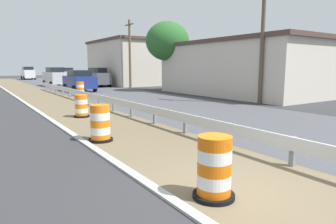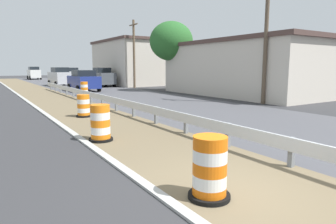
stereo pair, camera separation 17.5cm
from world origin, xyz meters
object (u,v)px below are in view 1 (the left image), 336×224
object	(u,v)px
car_mid_far_lane	(98,77)
utility_pole_mid	(130,53)
car_lead_near_lane	(28,73)
utility_pole_near	(263,23)
car_lead_far_lane	(55,77)
car_trailing_far_lane	(79,81)
traffic_barrel_close	(100,125)
traffic_barrel_mid	(81,107)
car_trailing_near_lane	(67,75)
traffic_barrel_far	(80,89)
traffic_barrel_nearest	(214,170)

from	to	relation	value
car_mid_far_lane	utility_pole_mid	size ratio (longest dim) A/B	0.58
car_lead_near_lane	utility_pole_near	world-z (taller)	utility_pole_near
car_lead_far_lane	car_mid_far_lane	bearing A→B (deg)	-135.56
car_mid_far_lane	car_trailing_far_lane	size ratio (longest dim) A/B	0.90
traffic_barrel_close	car_lead_near_lane	distance (m)	49.54
traffic_barrel_mid	car_trailing_near_lane	bearing A→B (deg)	76.11
utility_pole_near	car_trailing_far_lane	bearing A→B (deg)	112.40
utility_pole_mid	traffic_barrel_mid	bearing A→B (deg)	-123.39
traffic_barrel_far	car_trailing_near_lane	size ratio (longest dim) A/B	0.27
car_trailing_near_lane	car_trailing_far_lane	bearing A→B (deg)	-11.58
traffic_barrel_close	traffic_barrel_mid	distance (m)	4.76
utility_pole_mid	traffic_barrel_close	bearing A→B (deg)	-118.78
car_trailing_near_lane	utility_pole_near	bearing A→B (deg)	4.42
traffic_barrel_nearest	traffic_barrel_far	size ratio (longest dim) A/B	1.02
traffic_barrel_nearest	traffic_barrel_mid	world-z (taller)	traffic_barrel_nearest
car_lead_near_lane	car_lead_far_lane	distance (m)	21.38
traffic_barrel_nearest	car_lead_near_lane	distance (m)	54.44
car_trailing_near_lane	car_lead_far_lane	world-z (taller)	car_lead_far_lane
car_trailing_far_lane	car_mid_far_lane	bearing A→B (deg)	-36.15
traffic_barrel_nearest	car_lead_far_lane	xyz separation A→B (m)	(4.85, 32.82, 0.59)
traffic_barrel_close	car_lead_far_lane	world-z (taller)	car_lead_far_lane
car_lead_far_lane	utility_pole_near	size ratio (longest dim) A/B	0.51
traffic_barrel_nearest	traffic_barrel_far	world-z (taller)	traffic_barrel_nearest
traffic_barrel_close	car_mid_far_lane	xyz separation A→B (m)	(8.95, 24.15, 0.56)
car_mid_far_lane	car_trailing_far_lane	distance (m)	6.31
car_trailing_near_lane	car_lead_far_lane	size ratio (longest dim) A/B	0.86
car_lead_far_lane	car_trailing_far_lane	size ratio (longest dim) A/B	1.04
traffic_barrel_close	traffic_barrel_mid	bearing A→B (deg)	79.39
car_trailing_near_lane	utility_pole_near	xyz separation A→B (m)	(2.64, -34.17, 3.79)
utility_pole_mid	car_trailing_near_lane	bearing A→B (deg)	96.60
traffic_barrel_nearest	traffic_barrel_close	distance (m)	4.95
traffic_barrel_mid	car_lead_far_lane	bearing A→B (deg)	79.83
traffic_barrel_close	traffic_barrel_far	size ratio (longest dim) A/B	1.04
utility_pole_mid	car_lead_far_lane	bearing A→B (deg)	127.67
traffic_barrel_mid	car_trailing_near_lane	distance (m)	33.93
traffic_barrel_nearest	car_mid_far_lane	distance (m)	30.39
car_trailing_near_lane	car_trailing_far_lane	distance (m)	18.93
car_trailing_near_lane	car_mid_far_lane	world-z (taller)	car_mid_far_lane
traffic_barrel_close	car_trailing_far_lane	size ratio (longest dim) A/B	0.25
car_lead_far_lane	car_trailing_far_lane	distance (m)	8.82
car_mid_far_lane	utility_pole_near	distance (m)	21.23
traffic_barrel_nearest	car_mid_far_lane	size ratio (longest dim) A/B	0.27
traffic_barrel_close	utility_pole_near	xyz separation A→B (m)	(11.66, 3.43, 4.33)
car_lead_far_lane	car_trailing_far_lane	bearing A→B (deg)	179.25
utility_pole_mid	car_lead_near_lane	bearing A→B (deg)	101.12
car_trailing_near_lane	utility_pole_mid	size ratio (longest dim) A/B	0.57
car_lead_near_lane	utility_pole_near	xyz separation A→B (m)	(6.35, -45.82, 3.72)
car_trailing_near_lane	car_trailing_far_lane	xyz separation A→B (m)	(-3.80, -18.54, -0.07)
car_trailing_near_lane	car_mid_far_lane	size ratio (longest dim) A/B	0.99
car_trailing_near_lane	car_trailing_far_lane	size ratio (longest dim) A/B	0.89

